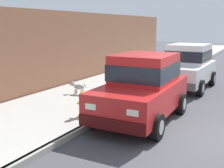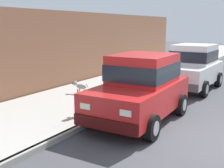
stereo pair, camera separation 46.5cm
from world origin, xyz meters
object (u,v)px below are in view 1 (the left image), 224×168
at_px(car_red_hatchback, 143,86).
at_px(car_white_hatchback, 188,66).
at_px(fire_hydrant, 82,105).
at_px(dog_grey, 77,86).

xyz_separation_m(car_red_hatchback, car_white_hatchback, (0.07, 4.90, 0.00)).
xyz_separation_m(car_white_hatchback, fire_hydrant, (-1.51, -5.82, -0.50)).
height_order(car_red_hatchback, fire_hydrant, car_red_hatchback).
bearing_deg(dog_grey, car_red_hatchback, -21.56).
height_order(car_red_hatchback, dog_grey, car_red_hatchback).
xyz_separation_m(dog_grey, fire_hydrant, (1.68, -2.15, 0.05)).
height_order(dog_grey, fire_hydrant, fire_hydrant).
bearing_deg(dog_grey, car_white_hatchback, 49.02).
bearing_deg(car_white_hatchback, fire_hydrant, -104.55).
distance_m(car_red_hatchback, fire_hydrant, 1.78).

